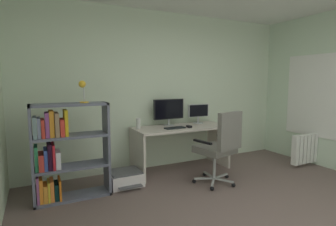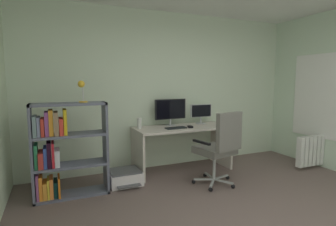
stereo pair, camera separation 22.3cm
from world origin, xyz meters
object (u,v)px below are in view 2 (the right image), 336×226
object	(u,v)px
printer	(125,177)
bookshelf	(60,151)
keyboard	(176,128)
radiator	(318,150)
computer_mouse	(190,127)
monitor_secondary	(201,112)
monitor_main	(170,110)
desk	(182,138)
desktop_speaker	(139,123)
desk_lamp	(82,88)
office_chair	(220,145)

from	to	relation	value
printer	bookshelf	bearing A→B (deg)	-172.13
keyboard	radiator	xyz separation A→B (m)	(2.43, -0.70, -0.44)
computer_mouse	monitor_secondary	bearing A→B (deg)	42.11
monitor_main	keyboard	distance (m)	0.39
keyboard	printer	size ratio (longest dim) A/B	0.67
printer	computer_mouse	bearing A→B (deg)	3.80
desk	monitor_main	size ratio (longest dim) A/B	2.84
printer	desktop_speaker	bearing A→B (deg)	45.05
bookshelf	printer	distance (m)	1.02
desk_lamp	printer	xyz separation A→B (m)	(0.57, 0.12, -1.32)
desk	printer	size ratio (longest dim) A/B	3.18
bookshelf	desk_lamp	size ratio (longest dim) A/B	4.36
monitor_secondary	keyboard	distance (m)	0.72
desktop_speaker	desk_lamp	bearing A→B (deg)	-153.25
monitor_secondary	computer_mouse	distance (m)	0.53
computer_mouse	office_chair	world-z (taller)	office_chair
monitor_secondary	desktop_speaker	world-z (taller)	monitor_secondary
keyboard	computer_mouse	world-z (taller)	computer_mouse
printer	radiator	distance (m)	3.37
radiator	bookshelf	bearing A→B (deg)	173.49
office_chair	radiator	distance (m)	2.09
radiator	monitor_main	bearing A→B (deg)	157.66
office_chair	desk_lamp	distance (m)	2.05
computer_mouse	printer	world-z (taller)	computer_mouse
keyboard	radiator	world-z (taller)	keyboard
monitor_secondary	desk_lamp	size ratio (longest dim) A/B	1.44
keyboard	desk_lamp	bearing A→B (deg)	-174.05
printer	radiator	size ratio (longest dim) A/B	0.53
radiator	printer	bearing A→B (deg)	169.78
desktop_speaker	printer	size ratio (longest dim) A/B	0.34
desk	desk_lamp	size ratio (longest dim) A/B	5.67
bookshelf	printer	bearing A→B (deg)	7.87
monitor_main	radiator	world-z (taller)	monitor_main
monitor_secondary	desk	bearing A→B (deg)	-160.02
printer	monitor_main	bearing A→B (deg)	23.10
keyboard	printer	distance (m)	1.10
monitor_main	desktop_speaker	size ratio (longest dim) A/B	3.33
monitor_secondary	bookshelf	size ratio (longest dim) A/B	0.33
monitor_secondary	printer	size ratio (longest dim) A/B	0.81
desk	printer	distance (m)	1.17
keyboard	office_chair	xyz separation A→B (m)	(0.35, -0.72, -0.16)
monitor_main	printer	bearing A→B (deg)	-156.90
desk_lamp	desktop_speaker	bearing A→B (deg)	26.75
computer_mouse	desk	bearing A→B (deg)	117.78
printer	office_chair	bearing A→B (deg)	-26.70
computer_mouse	office_chair	xyz separation A→B (m)	(0.11, -0.70, -0.16)
bookshelf	radiator	distance (m)	4.21
desk	monitor_secondary	distance (m)	0.62
bookshelf	printer	world-z (taller)	bookshelf
monitor_main	desk_lamp	distance (m)	1.62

